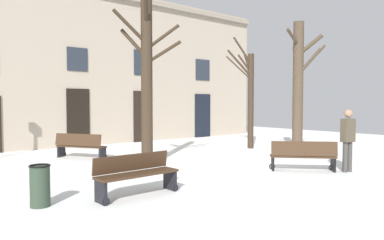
{
  "coord_description": "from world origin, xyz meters",
  "views": [
    {
      "loc": [
        -7.94,
        -8.24,
        1.97
      ],
      "look_at": [
        0.0,
        1.52,
        1.37
      ],
      "focal_mm": 33.67,
      "sensor_mm": 36.0,
      "label": 1
    }
  ],
  "objects_px": {
    "tree_center": "(147,78)",
    "litter_bin": "(40,185)",
    "tree_near_facade": "(299,85)",
    "tree_left_of_center": "(249,94)",
    "bench_back_to_back_right": "(303,156)",
    "person_by_shop_door": "(348,137)",
    "bench_near_lamp": "(136,174)",
    "bench_by_litter_bin": "(80,146)"
  },
  "relations": [
    {
      "from": "tree_center",
      "to": "bench_back_to_back_right",
      "type": "relative_size",
      "value": 3.18
    },
    {
      "from": "tree_center",
      "to": "bench_near_lamp",
      "type": "xyz_separation_m",
      "value": [
        -2.16,
        -3.03,
        -2.28
      ]
    },
    {
      "from": "tree_center",
      "to": "bench_by_litter_bin",
      "type": "relative_size",
      "value": 2.81
    },
    {
      "from": "bench_near_lamp",
      "to": "person_by_shop_door",
      "type": "relative_size",
      "value": 1.05
    },
    {
      "from": "bench_near_lamp",
      "to": "tree_near_facade",
      "type": "bearing_deg",
      "value": 8.31
    },
    {
      "from": "tree_left_of_center",
      "to": "person_by_shop_door",
      "type": "relative_size",
      "value": 2.71
    },
    {
      "from": "tree_center",
      "to": "litter_bin",
      "type": "xyz_separation_m",
      "value": [
        -3.99,
        -2.57,
        -2.34
      ]
    },
    {
      "from": "bench_by_litter_bin",
      "to": "person_by_shop_door",
      "type": "xyz_separation_m",
      "value": [
        4.94,
        -7.27,
        0.55
      ]
    },
    {
      "from": "tree_left_of_center",
      "to": "person_by_shop_door",
      "type": "height_order",
      "value": "tree_left_of_center"
    },
    {
      "from": "tree_left_of_center",
      "to": "person_by_shop_door",
      "type": "xyz_separation_m",
      "value": [
        -1.97,
        -5.49,
        -1.38
      ]
    },
    {
      "from": "litter_bin",
      "to": "person_by_shop_door",
      "type": "xyz_separation_m",
      "value": [
        7.86,
        -1.95,
        0.6
      ]
    },
    {
      "from": "litter_bin",
      "to": "tree_near_facade",
      "type": "bearing_deg",
      "value": 6.06
    },
    {
      "from": "bench_near_lamp",
      "to": "bench_by_litter_bin",
      "type": "relative_size",
      "value": 1.02
    },
    {
      "from": "bench_back_to_back_right",
      "to": "person_by_shop_door",
      "type": "bearing_deg",
      "value": -178.3
    },
    {
      "from": "tree_near_facade",
      "to": "tree_left_of_center",
      "type": "bearing_deg",
      "value": 89.67
    },
    {
      "from": "bench_near_lamp",
      "to": "bench_by_litter_bin",
      "type": "xyz_separation_m",
      "value": [
        1.1,
        5.78,
        -0.01
      ]
    },
    {
      "from": "tree_left_of_center",
      "to": "bench_near_lamp",
      "type": "distance_m",
      "value": 9.15
    },
    {
      "from": "tree_near_facade",
      "to": "bench_near_lamp",
      "type": "height_order",
      "value": "tree_near_facade"
    },
    {
      "from": "bench_back_to_back_right",
      "to": "tree_near_facade",
      "type": "bearing_deg",
      "value": -97.31
    },
    {
      "from": "litter_bin",
      "to": "bench_near_lamp",
      "type": "relative_size",
      "value": 0.42
    },
    {
      "from": "bench_back_to_back_right",
      "to": "bench_by_litter_bin",
      "type": "height_order",
      "value": "bench_by_litter_bin"
    },
    {
      "from": "tree_near_facade",
      "to": "litter_bin",
      "type": "relative_size",
      "value": 6.31
    },
    {
      "from": "tree_center",
      "to": "litter_bin",
      "type": "relative_size",
      "value": 6.48
    },
    {
      "from": "tree_center",
      "to": "tree_left_of_center",
      "type": "relative_size",
      "value": 1.07
    },
    {
      "from": "tree_center",
      "to": "tree_left_of_center",
      "type": "bearing_deg",
      "value": 9.46
    },
    {
      "from": "tree_near_facade",
      "to": "litter_bin",
      "type": "xyz_separation_m",
      "value": [
        -9.82,
        -1.04,
        -2.26
      ]
    },
    {
      "from": "bench_back_to_back_right",
      "to": "person_by_shop_door",
      "type": "relative_size",
      "value": 0.91
    },
    {
      "from": "tree_near_facade",
      "to": "bench_by_litter_bin",
      "type": "distance_m",
      "value": 8.41
    },
    {
      "from": "tree_left_of_center",
      "to": "bench_back_to_back_right",
      "type": "bearing_deg",
      "value": -121.65
    },
    {
      "from": "bench_near_lamp",
      "to": "bench_back_to_back_right",
      "type": "relative_size",
      "value": 1.16
    },
    {
      "from": "tree_center",
      "to": "bench_back_to_back_right",
      "type": "bearing_deg",
      "value": -50.76
    },
    {
      "from": "tree_near_facade",
      "to": "tree_center",
      "type": "bearing_deg",
      "value": 165.31
    },
    {
      "from": "litter_bin",
      "to": "bench_back_to_back_right",
      "type": "xyz_separation_m",
      "value": [
        6.98,
        -1.09,
        0.05
      ]
    },
    {
      "from": "tree_center",
      "to": "litter_bin",
      "type": "distance_m",
      "value": 5.29
    },
    {
      "from": "tree_left_of_center",
      "to": "tree_near_facade",
      "type": "relative_size",
      "value": 0.96
    },
    {
      "from": "tree_near_facade",
      "to": "bench_near_lamp",
      "type": "distance_m",
      "value": 8.42
    },
    {
      "from": "tree_near_facade",
      "to": "person_by_shop_door",
      "type": "height_order",
      "value": "tree_near_facade"
    },
    {
      "from": "person_by_shop_door",
      "to": "bench_back_to_back_right",
      "type": "bearing_deg",
      "value": 147.95
    },
    {
      "from": "litter_bin",
      "to": "tree_center",
      "type": "bearing_deg",
      "value": 32.77
    },
    {
      "from": "tree_left_of_center",
      "to": "tree_near_facade",
      "type": "height_order",
      "value": "tree_near_facade"
    },
    {
      "from": "bench_near_lamp",
      "to": "person_by_shop_door",
      "type": "xyz_separation_m",
      "value": [
        6.04,
        -1.49,
        0.54
      ]
    },
    {
      "from": "tree_center",
      "to": "tree_left_of_center",
      "type": "distance_m",
      "value": 5.93
    }
  ]
}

